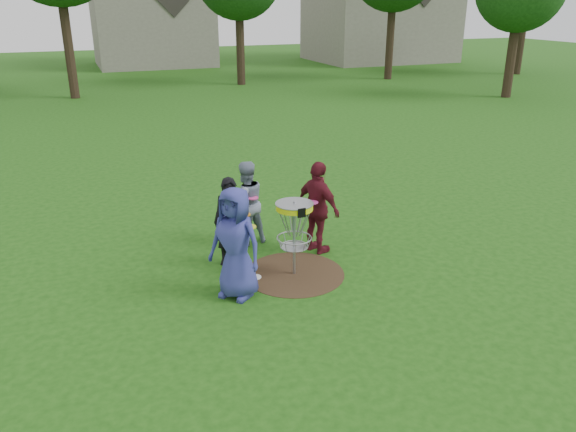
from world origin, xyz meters
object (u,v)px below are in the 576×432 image
object	(u,v)px
player_maroon	(318,208)
disc_golf_basket	(294,221)
player_blue	(236,243)
player_grey	(246,203)
player_black	(230,222)

from	to	relation	value
player_maroon	disc_golf_basket	distance (m)	1.07
player_blue	player_grey	xyz separation A→B (m)	(0.78, 1.99, -0.09)
player_blue	player_maroon	distance (m)	2.22
disc_golf_basket	player_maroon	bearing A→B (deg)	43.21
player_blue	disc_golf_basket	size ratio (longest dim) A/B	1.36
player_grey	disc_golf_basket	size ratio (longest dim) A/B	1.23
player_black	player_grey	distance (m)	0.99
player_black	player_grey	size ratio (longest dim) A/B	0.98
player_grey	player_maroon	xyz separation A→B (m)	(1.15, -0.90, 0.05)
player_black	disc_golf_basket	bearing A→B (deg)	-14.91
player_black	player_maroon	distance (m)	1.70
player_black	player_maroon	bearing A→B (deg)	23.50
player_blue	player_grey	bearing A→B (deg)	116.47
player_black	disc_golf_basket	world-z (taller)	player_black
player_blue	disc_golf_basket	xyz separation A→B (m)	(1.16, 0.36, 0.08)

